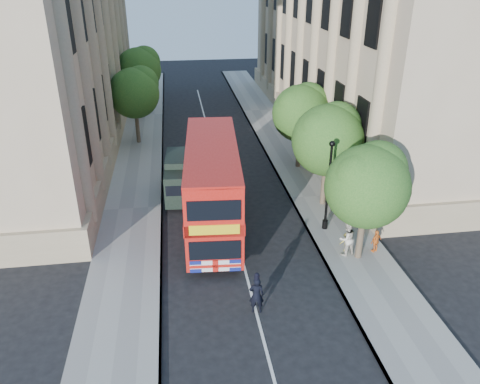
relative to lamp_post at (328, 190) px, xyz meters
name	(u,v)px	position (x,y,z in m)	size (l,w,h in m)	color
ground	(255,308)	(-5.00, -6.00, -2.51)	(120.00, 120.00, 0.00)	black
pavement_right	(317,197)	(0.75, 4.00, -2.45)	(3.50, 80.00, 0.12)	gray
pavement_left	(134,209)	(-10.75, 4.00, -2.45)	(3.50, 80.00, 0.12)	gray
building_right	(368,23)	(8.80, 18.00, 6.49)	(12.00, 38.00, 18.00)	tan
building_left	(26,29)	(-18.80, 18.00, 6.49)	(12.00, 38.00, 18.00)	tan
tree_right_near	(368,182)	(0.84, -2.97, 1.74)	(4.00, 4.00, 6.08)	#473828
tree_right_mid	(328,136)	(0.84, 3.03, 1.93)	(4.20, 4.20, 6.37)	#473828
tree_right_far	(301,110)	(0.84, 9.03, 1.80)	(4.00, 4.00, 6.15)	#473828
tree_left_far	(134,90)	(-10.96, 16.03, 1.93)	(4.00, 4.00, 6.30)	#473828
tree_left_back	(139,68)	(-10.96, 24.03, 2.20)	(4.20, 4.20, 6.65)	#473828
lamp_post	(328,190)	(0.00, 0.00, 0.00)	(0.32, 0.32, 5.16)	black
double_decker_bus	(212,184)	(-6.11, 1.35, 0.12)	(3.47, 10.46, 4.76)	#B9140C
box_van	(181,179)	(-7.74, 5.35, -1.22)	(2.15, 4.71, 2.63)	black
police_constable	(257,295)	(-4.99, -6.22, -1.64)	(0.63, 0.42, 1.74)	black
woman_pedestrian	(347,238)	(0.23, -2.67, -1.47)	(0.90, 0.70, 1.85)	beige
child_a	(376,241)	(1.83, -2.66, -1.78)	(0.72, 0.30, 1.23)	orange
child_b	(346,242)	(0.37, -2.36, -1.88)	(0.66, 0.38, 1.03)	gold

